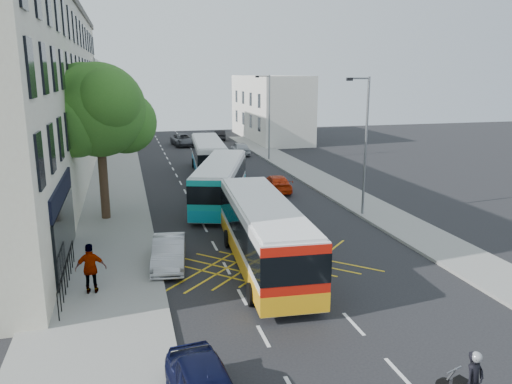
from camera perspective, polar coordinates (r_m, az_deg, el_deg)
ground at (r=17.91m, az=11.08°, el=-14.58°), size 120.00×120.00×0.00m
pavement_left at (r=30.32m, az=-16.72°, el=-2.95°), size 5.00×70.00×0.15m
pavement_right at (r=33.65m, az=11.59°, el=-1.04°), size 3.00×70.00×0.15m
terrace_main at (r=39.26m, az=-25.16°, el=9.90°), size 8.30×45.00×13.50m
terrace_far at (r=69.55m, az=-20.70°, el=9.86°), size 8.00×20.00×10.00m
building_right at (r=64.88m, az=1.56°, el=9.62°), size 6.00×18.00×8.00m
street_tree at (r=29.20m, az=-17.57°, el=8.82°), size 6.30×5.70×8.80m
lamp_near at (r=29.59m, az=12.29°, el=5.92°), size 1.45×0.15×8.00m
lamp_far at (r=48.18m, az=1.41°, el=9.02°), size 1.45×0.15×8.00m
railings at (r=21.03m, az=-20.85°, el=-8.73°), size 0.08×5.60×1.14m
bus_near at (r=21.69m, az=0.90°, el=-4.75°), size 3.17×10.73×2.98m
bus_mid at (r=31.96m, az=-4.07°, el=1.09°), size 5.46×10.46×2.88m
bus_far at (r=42.49m, az=-5.46°, el=4.15°), size 3.27×10.38×2.87m
parked_car_silver at (r=22.43m, az=-9.92°, el=-6.80°), size 1.90×4.12×1.31m
red_hatchback at (r=35.95m, az=2.33°, el=1.00°), size 1.94×4.21×1.19m
distant_car_grey at (r=59.41m, az=-8.36°, el=5.91°), size 2.65×5.04×1.35m
distant_car_silver at (r=52.16m, az=-1.82°, el=5.01°), size 1.73×4.03×1.36m
distant_car_dark at (r=64.08m, az=-4.25°, el=6.53°), size 1.75×4.01×1.28m
pedestrian_far at (r=20.09m, az=-18.35°, el=-8.30°), size 1.18×0.55×1.96m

